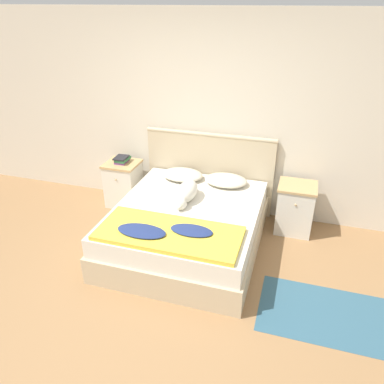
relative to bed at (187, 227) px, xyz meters
The scene contains 12 objects.
ground_plane 1.12m from the bed, 94.37° to the right, with size 16.00×16.00×0.00m, color #997047.
wall_back 1.46m from the bed, 94.53° to the left, with size 9.00×0.06×2.55m.
bed is the anchor object (origin of this frame).
headboard 1.02m from the bed, 90.00° to the left, with size 1.72×0.06×1.09m.
nightstand_left 1.38m from the bed, 148.09° to the left, with size 0.45×0.43×0.63m.
nightstand_right 1.38m from the bed, 31.91° to the left, with size 0.45×0.43×0.63m.
pillow_left 0.83m from the bed, 112.36° to the left, with size 0.54×0.39×0.11m.
pillow_right 0.83m from the bed, 67.64° to the left, with size 0.54×0.39×0.11m.
quilt 0.66m from the bed, 91.09° to the right, with size 1.43×0.63×0.08m.
dog 0.40m from the bed, 109.71° to the left, with size 0.22×0.62×0.21m.
book_stack 1.44m from the bed, 147.51° to the left, with size 0.17×0.23×0.08m.
rug 1.70m from the bed, 23.24° to the right, with size 1.18×0.77×0.00m.
Camera 1 is at (1.21, -2.40, 2.62)m, focal length 35.00 mm.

